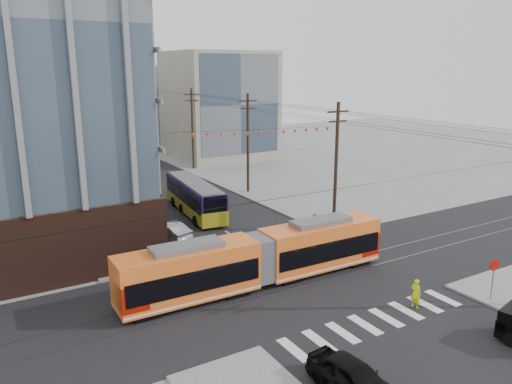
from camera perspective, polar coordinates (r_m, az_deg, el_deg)
ground at (r=31.54m, az=9.65°, el=-12.11°), size 160.00×160.00×0.00m
bg_bldg_ne_near at (r=77.68m, az=-4.31°, el=9.86°), size 14.00×14.00×16.00m
bg_bldg_ne_far at (r=96.74m, az=-8.63°, el=10.00°), size 16.00×16.00×14.00m
utility_pole_far at (r=82.32m, az=-11.53°, el=8.11°), size 0.30×0.30×11.00m
streetcar at (r=32.48m, az=0.33°, el=-7.65°), size 18.57×2.90×3.57m
city_bus at (r=48.28m, az=-7.01°, el=-0.59°), size 3.66×11.61×3.23m
black_sedan at (r=23.42m, az=11.10°, el=-20.11°), size 2.45×4.79×1.56m
parked_car_silver at (r=41.71m, az=-10.05°, el=-4.36°), size 2.85×4.75×1.48m
parked_car_white at (r=45.42m, az=-12.47°, el=-2.96°), size 2.27×5.07×1.44m
parked_car_grey at (r=48.84m, az=-13.40°, el=-1.97°), size 2.93×4.54×1.16m
pedestrian at (r=31.35m, az=17.81°, el=-10.97°), size 0.56×0.73×1.80m
stop_sign at (r=33.63m, az=25.41°, el=-9.25°), size 0.88×0.88×2.55m
jersey_barrier at (r=44.91m, az=7.87°, el=-3.44°), size 1.40×3.65×0.71m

